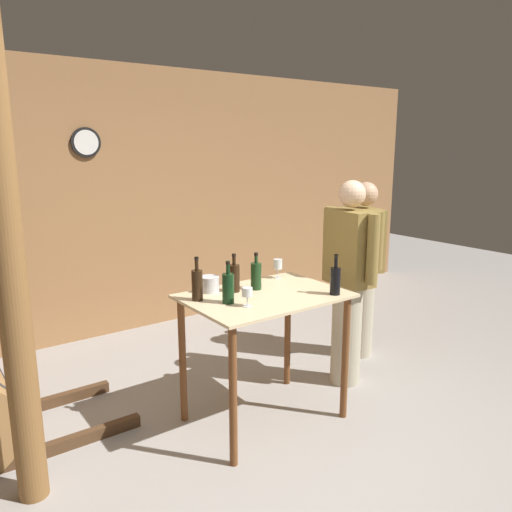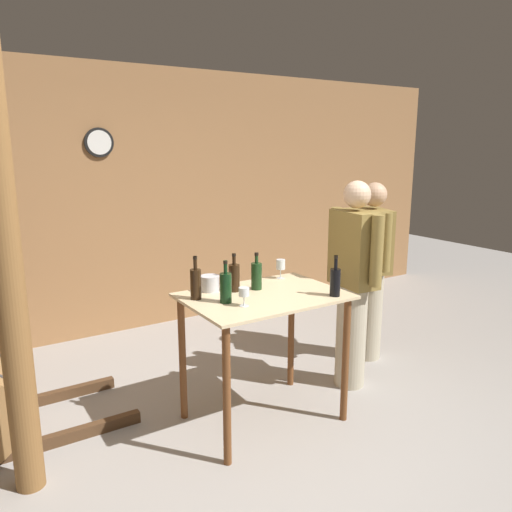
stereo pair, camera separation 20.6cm
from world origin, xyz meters
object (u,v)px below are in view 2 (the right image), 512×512
wine_bottle_left (226,287)px  wine_bottle_center (234,277)px  person_visitor_with_scarf (353,281)px  wooden_post (6,257)px  wine_bottle_far_right (335,281)px  wine_bottle_right (257,275)px  wine_glass_near_center (281,265)px  wine_bottle_far_left (196,283)px  person_host (371,268)px  ice_bucket (210,283)px  wine_glass_near_left (244,293)px

wine_bottle_left → wine_bottle_center: (0.17, 0.19, -0.00)m
person_visitor_with_scarf → wine_bottle_center: bearing=173.2°
wooden_post → wine_bottle_far_right: bearing=-11.6°
wine_bottle_right → wine_bottle_far_right: bearing=-49.4°
wine_bottle_right → wine_glass_near_center: (0.31, 0.15, 0.00)m
wine_bottle_far_left → person_visitor_with_scarf: (1.31, -0.10, -0.16)m
wine_bottle_left → person_host: size_ratio=0.17×
wine_bottle_center → wine_bottle_far_right: wine_bottle_far_right is taller
wine_bottle_far_left → ice_bucket: size_ratio=2.16×
wine_bottle_far_left → wine_bottle_far_right: wine_bottle_far_left is taller
wine_bottle_center → wine_bottle_far_right: (0.51, -0.46, 0.00)m
wooden_post → wine_bottle_far_right: (1.92, -0.39, -0.32)m
wine_glass_near_center → person_host: person_host is taller
wooden_post → wine_bottle_right: bearing=0.9°
wine_bottle_center → wine_bottle_right: wine_bottle_center is taller
wine_bottle_left → wine_glass_near_left: wine_bottle_left is taller
wine_bottle_far_right → person_host: 1.22m
wooden_post → wine_bottle_left: 1.27m
wine_bottle_left → person_visitor_with_scarf: (1.18, 0.07, -0.15)m
wine_bottle_center → person_visitor_with_scarf: person_visitor_with_scarf is taller
wine_bottle_right → wine_bottle_center: bearing=164.5°
wooden_post → wine_bottle_far_left: bearing=2.3°
wine_bottle_left → wine_glass_near_left: size_ratio=2.27×
wine_bottle_left → person_host: person_host is taller
wine_bottle_center → wine_bottle_right: (0.16, -0.04, -0.00)m
wine_bottle_far_left → ice_bucket: wine_bottle_far_left is taller
wine_bottle_far_right → wine_bottle_far_left: bearing=151.9°
wine_glass_near_left → wine_bottle_left: bearing=115.4°
wine_bottle_far_left → wine_bottle_right: wine_bottle_far_left is taller
wine_bottle_left → wine_glass_near_center: bearing=24.9°
wine_glass_near_left → wine_bottle_far_left: bearing=122.6°
wine_glass_near_center → ice_bucket: bearing=-179.3°
ice_bucket → person_host: person_host is taller
wine_bottle_center → person_host: bearing=7.4°
wine_bottle_far_left → wine_glass_near_left: size_ratio=2.37×
person_visitor_with_scarf → wine_glass_near_center: bearing=157.6°
person_visitor_with_scarf → wine_bottle_right: bearing=174.9°
wine_bottle_center → person_visitor_with_scarf: size_ratio=0.16×
wine_bottle_center → person_visitor_with_scarf: bearing=-6.8°
wine_bottle_far_right → ice_bucket: size_ratio=2.08×
wooden_post → wine_bottle_far_right: wooden_post is taller
wine_bottle_right → wine_glass_near_left: 0.39m
wine_bottle_right → wine_bottle_far_right: wine_bottle_far_right is taller
wine_bottle_far_right → person_visitor_with_scarf: (0.49, 0.34, -0.15)m
wine_bottle_far_left → person_visitor_with_scarf: 1.33m
wooden_post → wine_bottle_left: bearing=-5.8°
wine_glass_near_left → wine_glass_near_center: bearing=36.1°
wine_bottle_right → ice_bucket: size_ratio=1.97×
wooden_post → person_visitor_with_scarf: size_ratio=1.63×
wine_bottle_left → wine_bottle_center: 0.26m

